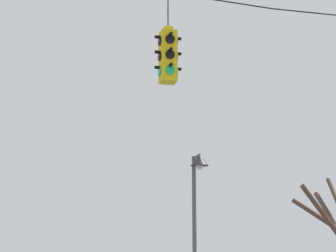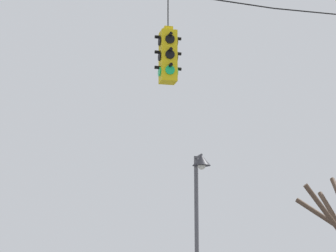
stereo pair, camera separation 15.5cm
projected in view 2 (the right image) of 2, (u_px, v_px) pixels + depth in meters
span_wire at (317, 3)px, 15.12m from camera, size 14.99×0.03×0.71m
traffic_light_near_left_pole at (168, 56)px, 13.99m from camera, size 0.58×0.58×2.06m
street_lamp at (199, 194)px, 18.42m from camera, size 0.51×0.88×4.78m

